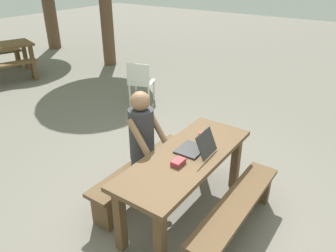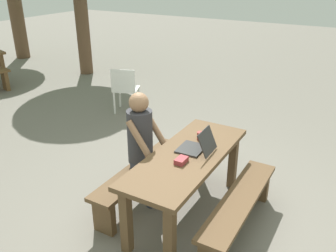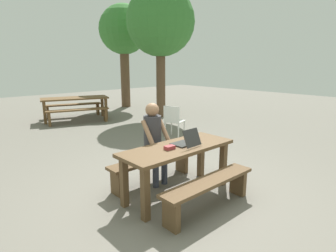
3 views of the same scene
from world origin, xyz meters
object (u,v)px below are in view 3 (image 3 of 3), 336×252
object	(u,v)px
picnic_table_mid	(75,101)
tree_left	(124,31)
picnic_table_front	(178,155)
coffee_mug	(194,138)
laptop	(186,141)
small_pouch	(170,147)
person_seated	(154,138)
plastic_chair	(174,121)
tree_right	(160,23)

from	to	relation	value
picnic_table_mid	tree_left	bearing A→B (deg)	41.44
picnic_table_front	coffee_mug	xyz separation A→B (m)	(0.38, 0.03, 0.18)
picnic_table_mid	laptop	bearing A→B (deg)	-83.04
small_pouch	person_seated	world-z (taller)	person_seated
tree_left	picnic_table_mid	bearing A→B (deg)	-155.63
laptop	small_pouch	world-z (taller)	laptop
picnic_table_mid	tree_left	xyz separation A→B (m)	(2.93, 1.33, 2.55)
laptop	picnic_table_mid	bearing A→B (deg)	-102.01
person_seated	tree_left	bearing A→B (deg)	59.55
person_seated	tree_left	xyz separation A→B (m)	(4.17, 7.10, 2.46)
laptop	coffee_mug	bearing A→B (deg)	-163.22
tree_left	person_seated	bearing A→B (deg)	-120.45
picnic_table_front	person_seated	bearing A→B (deg)	88.98
picnic_table_front	coffee_mug	distance (m)	0.42
small_pouch	coffee_mug	world-z (taller)	coffee_mug
picnic_table_front	picnic_table_mid	distance (m)	6.45
plastic_chair	small_pouch	bearing A→B (deg)	114.30
small_pouch	person_seated	size ratio (longest dim) A/B	0.11
tree_left	tree_right	bearing A→B (deg)	-97.01
picnic_table_front	coffee_mug	size ratio (longest dim) A/B	19.52
coffee_mug	tree_right	distance (m)	6.43
laptop	tree_left	xyz separation A→B (m)	(4.07, 7.72, 2.40)
plastic_chair	tree_left	size ratio (longest dim) A/B	0.20
small_pouch	plastic_chair	bearing A→B (deg)	45.83
picnic_table_front	tree_right	world-z (taller)	tree_right
small_pouch	laptop	bearing A→B (deg)	-6.18
plastic_chair	picnic_table_mid	world-z (taller)	plastic_chair
person_seated	laptop	bearing A→B (deg)	-80.51
person_seated	picnic_table_mid	world-z (taller)	person_seated
picnic_table_front	tree_right	xyz separation A→B (m)	(3.84, 4.85, 2.64)
laptop	plastic_chair	bearing A→B (deg)	-131.78
small_pouch	person_seated	bearing A→B (deg)	71.42
person_seated	picnic_table_front	bearing A→B (deg)	-91.02
coffee_mug	person_seated	world-z (taller)	person_seated
person_seated	picnic_table_mid	size ratio (longest dim) A/B	0.57
picnic_table_front	plastic_chair	world-z (taller)	plastic_chair
coffee_mug	plastic_chair	bearing A→B (deg)	52.98
small_pouch	plastic_chair	size ratio (longest dim) A/B	0.17
picnic_table_mid	small_pouch	bearing A→B (deg)	-85.68
laptop	plastic_chair	distance (m)	3.18
tree_right	person_seated	bearing A→B (deg)	-131.72
picnic_table_front	tree_left	bearing A→B (deg)	61.35
small_pouch	coffee_mug	xyz separation A→B (m)	(0.56, 0.06, 0.02)
picnic_table_front	coffee_mug	world-z (taller)	coffee_mug
person_seated	plastic_chair	world-z (taller)	person_seated
laptop	tree_right	bearing A→B (deg)	-129.10
laptop	picnic_table_front	bearing A→B (deg)	-29.38
picnic_table_front	person_seated	world-z (taller)	person_seated
person_seated	tree_right	distance (m)	6.27
coffee_mug	tree_right	size ratio (longest dim) A/B	0.02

